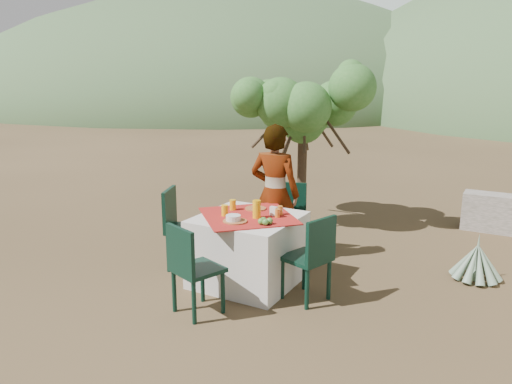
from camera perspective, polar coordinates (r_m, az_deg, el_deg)
ground at (r=5.80m, az=-5.75°, el=-9.45°), size 160.00×160.00×0.00m
table at (r=5.48m, az=-0.90°, el=-6.54°), size 1.30×1.30×0.76m
chair_far at (r=6.29m, az=3.65°, el=-2.70°), size 0.50×0.50×0.91m
chair_near at (r=4.75m, az=-7.45°, el=-8.37°), size 0.53×0.53×0.89m
chair_left at (r=5.92m, az=-8.71°, el=-3.65°), size 0.57×0.57×0.95m
chair_right at (r=5.01m, az=6.42°, el=-7.15°), size 0.52×0.52×0.89m
person at (r=5.97m, az=2.15°, el=-0.24°), size 0.65×0.46×1.68m
shrub_tree at (r=7.27m, az=6.08°, el=8.73°), size 1.79×1.76×2.11m
agave at (r=6.12m, az=23.90°, el=-7.36°), size 0.56×0.54×0.59m
hill_near_left at (r=40.38m, az=-2.52°, el=10.23°), size 40.00×40.00×16.00m
hill_far_center at (r=56.86m, az=22.23°, el=10.20°), size 60.00×60.00×24.00m
plate_far at (r=5.60m, az=-0.05°, el=-1.90°), size 0.24×0.24×0.01m
plate_near at (r=5.13m, az=-2.33°, el=-3.36°), size 0.24×0.24×0.01m
glass_far at (r=5.57m, az=-2.67°, el=-1.47°), size 0.07×0.07×0.12m
glass_near at (r=5.35m, az=-3.59°, el=-2.11°), size 0.07×0.07×0.12m
juice_pitcher at (r=5.24m, az=0.08°, el=-1.97°), size 0.09×0.09×0.19m
bowl_plate at (r=5.14m, az=-2.61°, el=-3.34°), size 0.22×0.22×0.01m
white_bowl at (r=5.13m, az=-2.62°, el=-2.97°), size 0.15×0.15×0.06m
jar_left at (r=5.29m, az=2.48°, el=-2.43°), size 0.06×0.06×0.09m
jar_right at (r=5.38m, az=2.76°, el=-2.11°), size 0.06×0.06×0.10m
napkin_holder at (r=5.34m, az=2.03°, el=-2.20°), size 0.08×0.05×0.10m
fruit_cluster at (r=5.04m, az=1.02°, el=-3.35°), size 0.13×0.12×0.07m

